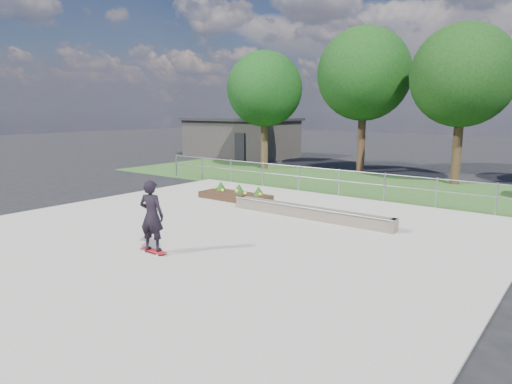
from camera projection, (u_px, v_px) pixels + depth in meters
ground at (220, 235)px, 13.49m from camera, size 120.00×120.00×0.00m
grass_verge at (372, 186)px, 22.06m from camera, size 30.00×8.00×0.02m
concrete_slab at (220, 234)px, 13.49m from camera, size 15.00×15.00×0.06m
fence at (339, 179)px, 19.20m from camera, size 20.06×0.06×1.20m
building at (241, 137)px, 35.65m from camera, size 8.40×5.40×3.00m
tree_far_left at (265, 89)px, 27.56m from camera, size 4.55×4.55×7.15m
tree_mid_left at (364, 74)px, 25.68m from camera, size 5.25×5.25×8.25m
tree_mid_right at (463, 76)px, 21.67m from camera, size 4.90×4.90×7.70m
grind_ledge at (309, 212)px, 15.25m from camera, size 6.00×0.44×0.43m
planter_bed at (236, 195)px, 18.50m from camera, size 3.00×1.20×0.61m
skateboarder at (152, 216)px, 11.41m from camera, size 0.80×0.61×1.88m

